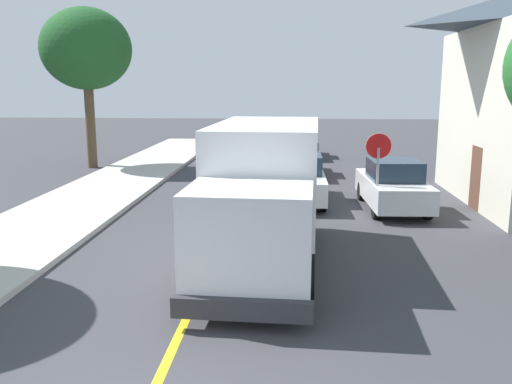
{
  "coord_description": "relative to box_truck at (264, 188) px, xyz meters",
  "views": [
    {
      "loc": [
        1.85,
        -5.62,
        4.13
      ],
      "look_at": [
        0.94,
        8.05,
        1.4
      ],
      "focal_mm": 38.38,
      "sensor_mm": 36.0,
      "label": 1
    }
  ],
  "objects": [
    {
      "name": "parked_van_across",
      "position": [
        3.99,
        5.72,
        -0.97
      ],
      "size": [
        1.98,
        4.47,
        1.67
      ],
      "color": "silver",
      "rests_on": "ground"
    },
    {
      "name": "stop_sign",
      "position": [
        3.26,
        4.44,
        0.09
      ],
      "size": [
        0.8,
        0.1,
        2.65
      ],
      "color": "gray",
      "rests_on": "ground"
    },
    {
      "name": "parked_car_far",
      "position": [
        1.12,
        18.87,
        -0.97
      ],
      "size": [
        1.81,
        4.41,
        1.67
      ],
      "color": "#4C564C",
      "rests_on": "ground"
    },
    {
      "name": "centre_line_yellow",
      "position": [
        -1.21,
        3.24,
        -1.76
      ],
      "size": [
        0.16,
        56.0,
        0.01
      ],
      "primitive_type": "cube",
      "color": "gold",
      "rests_on": "ground"
    },
    {
      "name": "parked_car_mid",
      "position": [
        0.86,
        12.61,
        -0.97
      ],
      "size": [
        1.86,
        4.42,
        1.67
      ],
      "color": "maroon",
      "rests_on": "ground"
    },
    {
      "name": "street_tree_down_block",
      "position": [
        -9.3,
        14.04,
        3.95
      ],
      "size": [
        4.32,
        4.32,
        7.71
      ],
      "color": "brown",
      "rests_on": "ground"
    },
    {
      "name": "parked_car_near",
      "position": [
        0.86,
        6.66,
        -0.97
      ],
      "size": [
        1.82,
        4.41,
        1.67
      ],
      "color": "silver",
      "rests_on": "ground"
    },
    {
      "name": "box_truck",
      "position": [
        0.0,
        0.0,
        0.0
      ],
      "size": [
        2.72,
        7.28,
        3.2
      ],
      "color": "white",
      "rests_on": "ground"
    }
  ]
}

